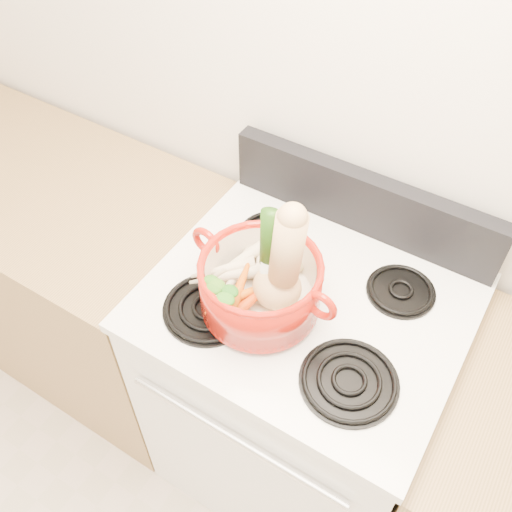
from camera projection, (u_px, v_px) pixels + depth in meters
The scene contains 26 objects.
wall_back at pixel (387, 110), 1.36m from camera, with size 3.50×0.02×2.60m, color silver.
stove_body at pixel (297, 394), 1.79m from camera, with size 0.76×0.65×0.92m, color white.
cooktop at pixel (307, 302), 1.43m from camera, with size 0.78×0.67×0.03m, color silver.
control_backsplash at pixel (363, 202), 1.52m from camera, with size 0.76×0.05×0.18m, color black.
oven_handle at pixel (235, 438), 1.36m from camera, with size 0.02×0.02×0.60m, color silver.
counter_left at pixel (51, 261), 2.17m from camera, with size 1.36×0.65×0.90m, color olive.
burner_front_left at pixel (208, 308), 1.39m from camera, with size 0.22×0.22×0.02m, color black.
burner_front_right at pixel (349, 381), 1.26m from camera, with size 0.22×0.22×0.02m, color black.
burner_back_left at pixel (271, 233), 1.56m from camera, with size 0.17×0.17×0.02m, color black.
burner_back_right at pixel (401, 290), 1.43m from camera, with size 0.17×0.17×0.02m, color black.
dutch_oven at pixel (260, 285), 1.34m from camera, with size 0.29×0.29×0.14m, color #9A140A.
pot_handle_left at pixel (206, 241), 1.36m from camera, with size 0.08×0.08×0.02m, color #9A140A.
pot_handle_right at pixel (321, 306), 1.24m from camera, with size 0.08×0.08×0.02m, color #9A140A.
squash at pixel (278, 260), 1.25m from camera, with size 0.12×0.12×0.29m, color tan, non-canonical shape.
leek at pixel (268, 256), 1.26m from camera, with size 0.04×0.04×0.28m, color silver.
ginger at pixel (284, 262), 1.41m from camera, with size 0.08×0.06×0.05m, color tan.
parsnip_0 at pixel (236, 274), 1.39m from camera, with size 0.04×0.04×0.20m, color beige.
parsnip_1 at pixel (229, 275), 1.37m from camera, with size 0.04×0.04×0.20m, color beige.
parsnip_2 at pixel (261, 262), 1.39m from camera, with size 0.04×0.04×0.20m, color beige.
parsnip_3 at pixel (223, 268), 1.38m from camera, with size 0.04×0.04×0.16m, color beige.
parsnip_4 at pixel (249, 254), 1.39m from camera, with size 0.05×0.05×0.23m, color beige.
carrot_0 at pixel (235, 302), 1.33m from camera, with size 0.03×0.03×0.15m, color #CF420A.
carrot_1 at pixel (240, 295), 1.34m from camera, with size 0.03×0.03×0.13m, color red.
carrot_2 at pixel (252, 301), 1.32m from camera, with size 0.03×0.03×0.18m, color #DD3E0B.
carrot_3 at pixel (246, 294), 1.32m from camera, with size 0.03×0.03×0.14m, color #CD580A.
carrot_4 at pixel (241, 284), 1.34m from camera, with size 0.03×0.03×0.16m, color #C25F09.
Camera 1 is at (0.35, 0.59, 2.08)m, focal length 40.00 mm.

